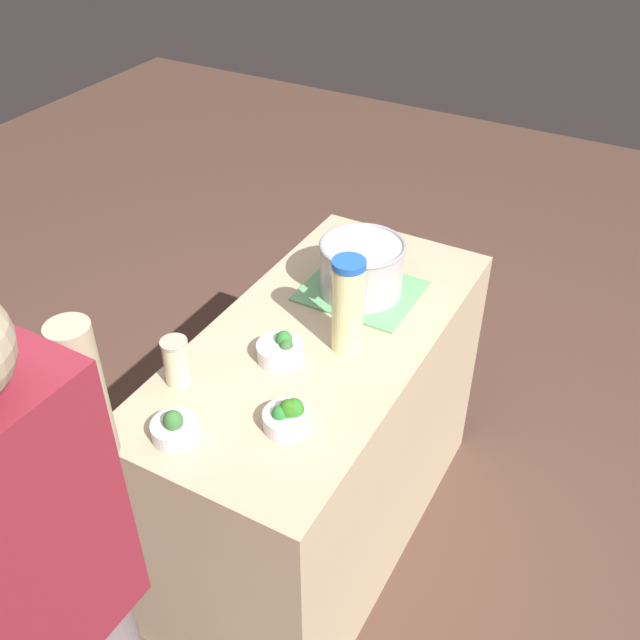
{
  "coord_description": "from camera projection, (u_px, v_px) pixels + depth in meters",
  "views": [
    {
      "loc": [
        1.44,
        0.8,
        2.19
      ],
      "look_at": [
        0.0,
        0.0,
        0.94
      ],
      "focal_mm": 40.74,
      "sensor_mm": 36.0,
      "label": 1
    }
  ],
  "objects": [
    {
      "name": "ground_plane",
      "position": [
        320.0,
        527.0,
        2.63
      ],
      "size": [
        8.0,
        8.0,
        0.0
      ],
      "primitive_type": "plane",
      "color": "brown"
    },
    {
      "name": "counter_slab",
      "position": [
        320.0,
        442.0,
        2.36
      ],
      "size": [
        1.28,
        0.61,
        0.89
      ],
      "primitive_type": "cube",
      "color": "tan",
      "rests_on": "ground_plane"
    },
    {
      "name": "dish_cloth",
      "position": [
        361.0,
        291.0,
        2.26
      ],
      "size": [
        0.3,
        0.35,
        0.01
      ],
      "primitive_type": "cube",
      "color": "#6AB074",
      "rests_on": "counter_slab"
    },
    {
      "name": "cooking_pot",
      "position": [
        362.0,
        267.0,
        2.2
      ],
      "size": [
        0.33,
        0.26,
        0.17
      ],
      "color": "#B7B7BC",
      "rests_on": "dish_cloth"
    },
    {
      "name": "lemonade_pitcher",
      "position": [
        348.0,
        305.0,
        1.96
      ],
      "size": [
        0.09,
        0.09,
        0.28
      ],
      "color": "#F0EDA2",
      "rests_on": "counter_slab"
    },
    {
      "name": "mason_jar",
      "position": [
        176.0,
        361.0,
        1.89
      ],
      "size": [
        0.07,
        0.07,
        0.14
      ],
      "color": "beige",
      "rests_on": "counter_slab"
    },
    {
      "name": "broccoli_bowl_front",
      "position": [
        281.0,
        350.0,
        1.99
      ],
      "size": [
        0.13,
        0.13,
        0.08
      ],
      "color": "silver",
      "rests_on": "counter_slab"
    },
    {
      "name": "broccoli_bowl_center",
      "position": [
        287.0,
        416.0,
        1.78
      ],
      "size": [
        0.12,
        0.12,
        0.08
      ],
      "color": "silver",
      "rests_on": "counter_slab"
    },
    {
      "name": "broccoli_bowl_back",
      "position": [
        175.0,
        428.0,
        1.75
      ],
      "size": [
        0.12,
        0.12,
        0.08
      ],
      "color": "silver",
      "rests_on": "counter_slab"
    },
    {
      "name": "person_cook",
      "position": [
        46.0,
        608.0,
        1.38
      ],
      "size": [
        0.5,
        0.21,
        1.65
      ],
      "color": "gray",
      "rests_on": "ground_plane"
    }
  ]
}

